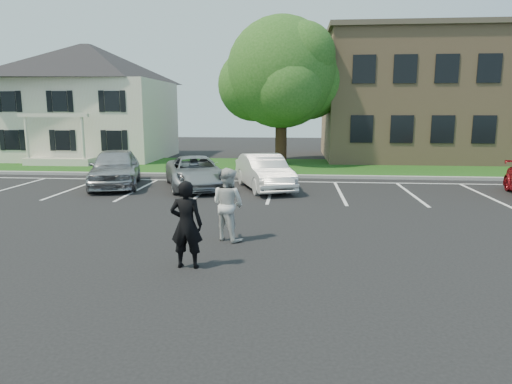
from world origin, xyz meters
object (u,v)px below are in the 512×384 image
Objects in this scene: man_black_suit at (186,225)px; car_silver_minivan at (195,172)px; man_white_shirt at (228,204)px; car_silver_west at (115,168)px; car_white_sedan at (264,172)px; office_building at (492,97)px; tree at (283,75)px; house at (90,102)px.

man_black_suit is 0.39× the size of car_silver_minivan.
man_black_suit is 1.00× the size of man_white_shirt.
car_silver_west reaches higher than car_white_sedan.
car_silver_west is (-20.86, -13.25, -3.33)m from office_building.
office_building is at bearing 23.19° from car_white_sedan.
man_black_suit is 9.89m from car_white_sedan.
tree is at bearing 67.21° from car_white_sedan.
car_silver_minivan is (-3.43, -9.16, -4.68)m from tree.
house is 13.15m from car_silver_west.
office_building reaches higher than car_silver_minivan.
house reaches higher than car_silver_minivan.
tree is at bearing -163.25° from office_building.
office_building is 4.63× the size of car_silver_minivan.
house is at bearing -25.05° from man_white_shirt.
man_white_shirt is 7.69m from car_white_sedan.
man_black_suit reaches higher than car_silver_minivan.
car_white_sedan is at bearing -17.32° from car_silver_west.
car_silver_minivan is (-17.29, -13.33, -3.49)m from office_building.
man_black_suit is at bearing 107.74° from man_white_shirt.
office_building is 25.90m from man_white_shirt.
car_silver_west is (-5.59, 9.99, -0.11)m from man_black_suit.
house is 1.17× the size of tree.
man_white_shirt is (-14.71, -21.07, -3.22)m from office_building.
car_silver_west is (-7.00, -9.08, -4.52)m from tree.
man_black_suit is (11.73, -21.22, -2.89)m from house.
man_white_shirt is at bearing -67.93° from car_silver_west.
house is at bearing 110.62° from car_silver_minivan.
car_silver_minivan is at bearing -110.53° from tree.
man_black_suit is 2.23m from man_white_shirt.
house is 5.50× the size of man_white_shirt.
office_building is 27.99m from man_black_suit.
car_white_sedan is (2.96, -0.06, 0.06)m from car_silver_minivan.
car_white_sedan is at bearing -92.91° from tree.
man_black_suit reaches higher than car_silver_west.
office_building is at bearing 16.75° from tree.
car_white_sedan is at bearing -21.17° from car_silver_minivan.
man_white_shirt is at bearing -91.64° from car_silver_minivan.
car_silver_west is 1.01× the size of car_silver_minivan.
office_building is at bearing 17.61° from car_silver_minivan.
office_building is 22.11m from car_silver_minivan.
car_silver_minivan is at bearing -49.35° from house.
car_white_sedan is at bearing -60.77° from man_white_shirt.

